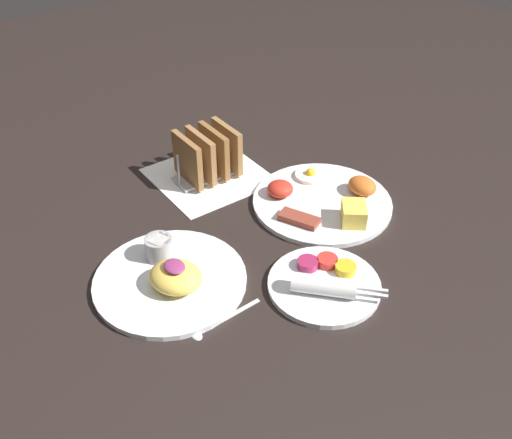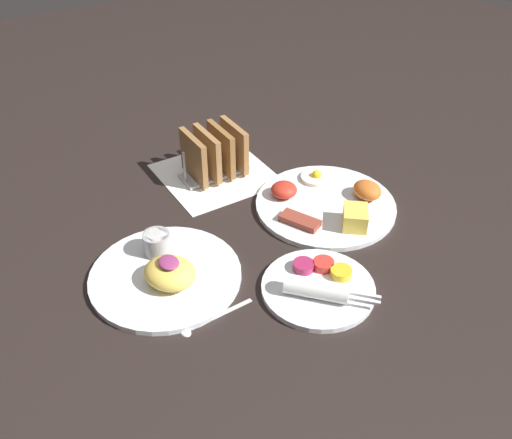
% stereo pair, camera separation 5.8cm
% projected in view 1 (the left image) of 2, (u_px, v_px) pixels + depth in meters
% --- Properties ---
extents(ground_plane, '(3.00, 3.00, 0.00)m').
position_uv_depth(ground_plane, '(255.00, 237.00, 1.05)').
color(ground_plane, black).
extents(napkin_flat, '(0.22, 0.22, 0.00)m').
position_uv_depth(napkin_flat, '(209.00, 176.00, 1.21)').
color(napkin_flat, white).
rests_on(napkin_flat, ground_plane).
extents(plate_breakfast, '(0.27, 0.27, 0.05)m').
position_uv_depth(plate_breakfast, '(324.00, 200.00, 1.12)').
color(plate_breakfast, white).
rests_on(plate_breakfast, ground_plane).
extents(plate_condiments, '(0.19, 0.19, 0.04)m').
position_uv_depth(plate_condiments, '(325.00, 283.00, 0.94)').
color(plate_condiments, white).
rests_on(plate_condiments, ground_plane).
extents(plate_foreground, '(0.26, 0.26, 0.06)m').
position_uv_depth(plate_foreground, '(170.00, 276.00, 0.94)').
color(plate_foreground, white).
rests_on(plate_foreground, ground_plane).
extents(toast_rack, '(0.10, 0.15, 0.10)m').
position_uv_depth(toast_rack, '(208.00, 155.00, 1.18)').
color(toast_rack, '#B7B7BC').
rests_on(toast_rack, ground_plane).
extents(teaspoon, '(0.02, 0.13, 0.01)m').
position_uv_depth(teaspoon, '(214.00, 324.00, 0.88)').
color(teaspoon, silver).
rests_on(teaspoon, ground_plane).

